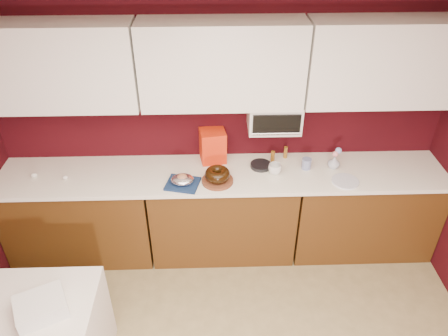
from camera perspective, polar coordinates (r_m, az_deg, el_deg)
name	(u,v)px	position (r m, az deg, el deg)	size (l,w,h in m)	color
ceiling	(240,111)	(1.39, 2.16, 7.46)	(4.00, 4.50, 0.02)	white
wall_back	(222,121)	(3.96, -0.31, 6.10)	(4.00, 0.02, 2.50)	#33070C
base_cabinet_left	(82,216)	(4.35, -18.09, -6.00)	(1.31, 0.58, 0.86)	#4E2E0F
base_cabinet_center	(223,213)	(4.17, -0.15, -5.92)	(1.31, 0.58, 0.86)	#4E2E0F
base_cabinet_right	(362,210)	(4.41, 17.52, -5.28)	(1.31, 0.58, 0.86)	#4E2E0F
countertop	(223,175)	(3.90, -0.16, -0.87)	(4.00, 0.62, 0.04)	white
upper_cabinet_left	(53,67)	(3.77, -21.45, 12.22)	(1.31, 0.33, 0.70)	white
upper_cabinet_center	(222,65)	(3.56, -0.26, 13.35)	(1.31, 0.33, 0.70)	white
upper_cabinet_right	(388,63)	(3.84, 20.60, 12.76)	(1.31, 0.33, 0.70)	white
toaster_oven	(274,116)	(3.82, 6.57, 6.78)	(0.45, 0.30, 0.25)	white
toaster_oven_door	(277,125)	(3.68, 6.88, 5.62)	(0.40, 0.02, 0.18)	black
toaster_oven_handle	(276,134)	(3.70, 6.84, 4.49)	(0.02, 0.02, 0.42)	silver
cake_base	(217,181)	(3.77, -0.86, -1.68)	(0.27, 0.27, 0.03)	brown
bundt_cake	(217,174)	(3.73, -0.87, -0.84)	(0.22, 0.22, 0.09)	black
navy_towel	(183,184)	(3.75, -5.42, -2.06)	(0.27, 0.23, 0.02)	navy
foil_ham_nest	(182,180)	(3.72, -5.45, -1.51)	(0.19, 0.16, 0.07)	white
roasted_ham	(182,177)	(3.71, -5.48, -1.20)	(0.09, 0.08, 0.06)	#A56D4B
pandoro_box	(213,146)	(3.98, -1.48, 2.93)	(0.22, 0.20, 0.30)	red
dark_pan	(261,165)	(3.97, 4.82, 0.35)	(0.19, 0.19, 0.03)	black
coffee_mug	(275,168)	(3.87, 6.67, 0.00)	(0.10, 0.10, 0.11)	silver
blue_jar	(306,164)	(3.98, 10.72, 0.56)	(0.08, 0.08, 0.10)	navy
flower_vase	(334,162)	(4.04, 14.18, 0.81)	(0.09, 0.09, 0.13)	#A9AFC0
flower_pink	(335,154)	(3.99, 14.34, 1.80)	(0.05, 0.05, 0.05)	pink
flower_blue	(339,151)	(4.01, 14.73, 2.22)	(0.06, 0.06, 0.06)	#899BDB
china_plate	(345,181)	(3.91, 15.56, -1.67)	(0.23, 0.23, 0.01)	silver
amber_bottle	(273,157)	(4.03, 6.38, 1.49)	(0.04, 0.04, 0.11)	brown
egg_left	(34,175)	(4.16, -23.57, -0.86)	(0.06, 0.04, 0.04)	silver
egg_right	(65,177)	(4.04, -20.03, -1.17)	(0.05, 0.04, 0.04)	silver
newspaper_stack	(41,307)	(3.18, -22.80, -16.38)	(0.31, 0.25, 0.11)	silver
amber_bottle_tall	(286,152)	(4.10, 8.04, 2.04)	(0.03, 0.03, 0.12)	brown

